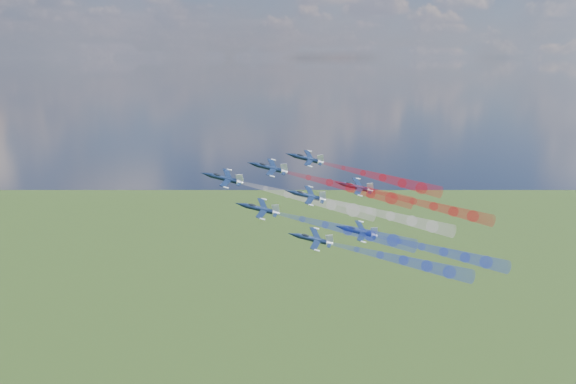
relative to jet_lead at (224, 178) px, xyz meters
name	(u,v)px	position (x,y,z in m)	size (l,w,h in m)	color
jet_lead	(224,178)	(0.00, 0.00, 0.00)	(8.80, 11.00, 2.93)	black
trail_lead	(310,199)	(20.11, -6.84, -5.59)	(3.67, 34.22, 3.67)	white
jet_inner_left	(259,209)	(4.78, -11.49, -5.80)	(8.80, 11.00, 2.93)	black
trail_inner_left	(348,230)	(24.89, -18.33, -11.39)	(3.67, 34.22, 3.67)	#1B30E9
jet_inner_right	(269,168)	(13.55, 3.76, 1.28)	(8.80, 11.00, 2.93)	black
trail_inner_right	(350,188)	(33.66, -3.09, -4.31)	(3.67, 34.22, 3.67)	red
jet_outer_left	(312,239)	(13.43, -22.57, -11.42)	(8.80, 11.00, 2.93)	black
trail_outer_left	(403,261)	(33.53, -29.42, -17.00)	(3.67, 34.22, 3.67)	#1B30E9
jet_center_third	(307,196)	(19.32, -6.99, -4.60)	(8.80, 11.00, 2.93)	black
trail_center_third	(390,216)	(39.43, -13.84, -10.18)	(3.67, 34.22, 3.67)	white
jet_outer_right	(306,159)	(26.61, 9.10, 2.24)	(8.80, 11.00, 2.93)	black
trail_outer_right	(383,178)	(46.72, 2.26, -3.35)	(3.67, 34.22, 3.67)	red
jet_rear_left	(358,231)	(27.66, -18.38, -11.99)	(8.80, 11.00, 2.93)	black
trail_rear_left	(443,252)	(47.77, -25.23, -17.58)	(3.67, 34.22, 3.67)	#1B30E9
jet_rear_right	(355,187)	(35.55, -2.47, -4.30)	(8.80, 11.00, 2.93)	black
trail_rear_right	(434,206)	(55.65, -9.31, -9.89)	(3.67, 34.22, 3.67)	red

